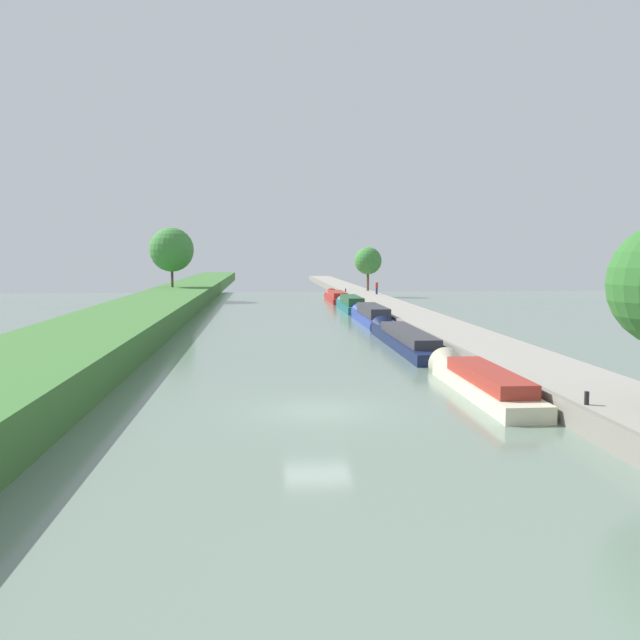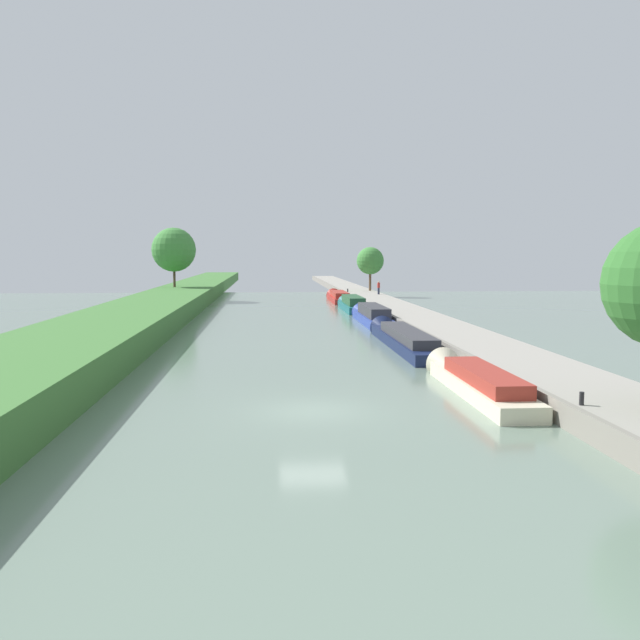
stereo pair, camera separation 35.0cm
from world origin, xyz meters
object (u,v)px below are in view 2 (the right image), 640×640
object	(u,v)px
narrowboat_red	(338,297)
mooring_bollard_far	(348,290)
narrowboat_cream	(475,381)
person_walking	(379,287)
narrowboat_teal	(352,304)
narrowboat_navy	(402,338)
narrowboat_blue	(371,315)
mooring_bollard_near	(582,399)

from	to	relation	value
narrowboat_red	mooring_bollard_far	bearing A→B (deg)	70.70
narrowboat_cream	person_walking	distance (m)	56.24
person_walking	mooring_bollard_far	world-z (taller)	person_walking
narrowboat_red	person_walking	xyz separation A→B (m)	(5.06, -0.32, 1.20)
narrowboat_teal	person_walking	world-z (taller)	person_walking
narrowboat_cream	narrowboat_teal	world-z (taller)	narrowboat_teal
narrowboat_cream	narrowboat_navy	size ratio (longest dim) A/B	0.69
narrowboat_blue	person_walking	xyz separation A→B (m)	(4.93, 26.56, 1.08)
narrowboat_navy	mooring_bollard_near	world-z (taller)	mooring_bollard_near
mooring_bollard_near	narrowboat_cream	bearing A→B (deg)	104.12
narrowboat_blue	mooring_bollard_near	world-z (taller)	narrowboat_blue
narrowboat_cream	narrowboat_red	world-z (taller)	narrowboat_red
narrowboat_navy	mooring_bollard_far	size ratio (longest dim) A/B	36.17
narrowboat_navy	mooring_bollard_far	bearing A→B (deg)	87.67
narrowboat_teal	mooring_bollard_far	world-z (taller)	narrowboat_teal
narrowboat_teal	mooring_bollard_near	size ratio (longest dim) A/B	26.33
narrowboat_cream	narrowboat_blue	distance (m)	29.46
person_walking	mooring_bollard_far	distance (m)	6.42
narrowboat_teal	mooring_bollard_far	bearing A→B (deg)	84.67
narrowboat_cream	narrowboat_blue	size ratio (longest dim) A/B	0.89
narrowboat_teal	mooring_bollard_far	distance (m)	19.01
narrowboat_red	person_walking	bearing A→B (deg)	-3.59
narrowboat_cream	mooring_bollard_near	xyz separation A→B (m)	(1.63, -6.48, 0.59)
person_walking	mooring_bollard_near	xyz separation A→B (m)	(-3.25, -62.50, -0.65)
narrowboat_navy	person_walking	world-z (taller)	person_walking
narrowboat_navy	narrowboat_blue	distance (m)	14.87
narrowboat_red	mooring_bollard_far	size ratio (longest dim) A/B	28.08
narrowboat_blue	narrowboat_navy	bearing A→B (deg)	-90.89
narrowboat_blue	narrowboat_red	size ratio (longest dim) A/B	1.01
person_walking	mooring_bollard_far	bearing A→B (deg)	120.57
narrowboat_cream	narrowboat_navy	bearing A→B (deg)	91.09
mooring_bollard_far	narrowboat_red	bearing A→B (deg)	-109.30
narrowboat_red	mooring_bollard_near	xyz separation A→B (m)	(1.81, -62.82, 0.56)
person_walking	mooring_bollard_far	size ratio (longest dim) A/B	3.69
narrowboat_cream	narrowboat_blue	world-z (taller)	narrowboat_blue
narrowboat_teal	mooring_bollard_near	bearing A→B (deg)	-87.94
narrowboat_red	narrowboat_navy	bearing A→B (deg)	-90.13
narrowboat_navy	mooring_bollard_near	xyz separation A→B (m)	(1.91, -21.07, 0.57)
mooring_bollard_far	mooring_bollard_near	bearing A→B (deg)	-90.00
narrowboat_teal	mooring_bollard_far	xyz separation A→B (m)	(1.77, 18.93, 0.45)
narrowboat_blue	person_walking	bearing A→B (deg)	79.49
narrowboat_navy	person_walking	xyz separation A→B (m)	(5.16, 41.43, 1.22)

